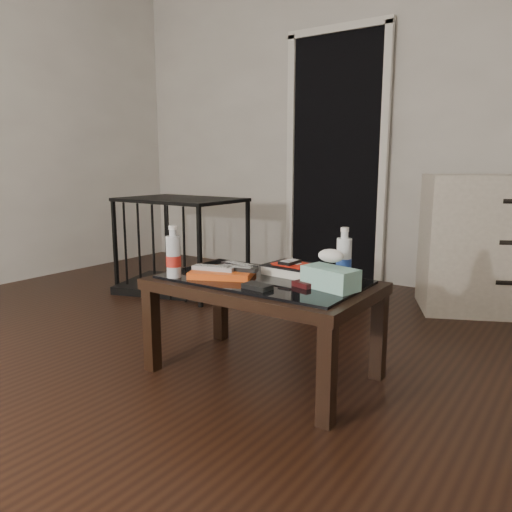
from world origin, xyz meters
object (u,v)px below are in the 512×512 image
Objects in this scene: pet_crate at (182,260)px; water_bottle_right at (344,254)px; coffee_table at (263,292)px; textbook at (293,269)px; tissue_box at (330,278)px; water_bottle_left at (173,252)px.

pet_crate is 1.92m from water_bottle_right.
coffee_table is 4.00× the size of textbook.
pet_crate is 1.69m from textbook.
water_bottle_right is 1.03× the size of tissue_box.
textbook is (1.47, -0.80, 0.25)m from pet_crate.
water_bottle_right is at bearing -42.68° from pet_crate.
tissue_box is (0.02, -0.17, -0.07)m from water_bottle_right.
tissue_box reaches higher than textbook.
tissue_box is at bearing 17.42° from water_bottle_left.
water_bottle_right is (1.71, -0.78, 0.35)m from pet_crate.
pet_crate is (-1.39, 0.95, -0.17)m from coffee_table.
tissue_box is (1.73, -0.95, 0.28)m from pet_crate.
pet_crate is 1.61m from water_bottle_left.
water_bottle_left reaches higher than tissue_box.
textbook is 1.05× the size of water_bottle_left.
pet_crate is 4.53× the size of tissue_box.
coffee_table is 4.20× the size of water_bottle_left.
textbook is at bearing -46.77° from pet_crate.
pet_crate reaches higher than coffee_table.
textbook reaches higher than coffee_table.
pet_crate is 4.38× the size of water_bottle_left.
water_bottle_right reaches higher than textbook.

